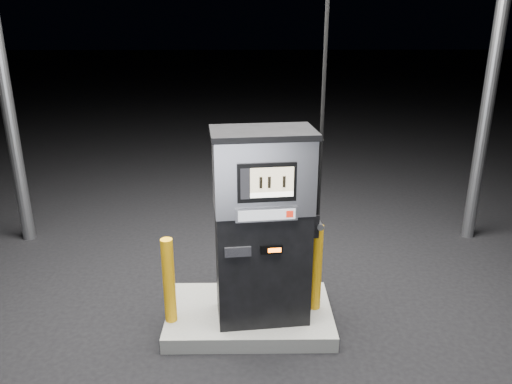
{
  "coord_description": "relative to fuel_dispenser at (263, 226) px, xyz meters",
  "views": [
    {
      "loc": [
        0.01,
        -4.23,
        2.88
      ],
      "look_at": [
        0.06,
        0.0,
        1.37
      ],
      "focal_mm": 35.0,
      "sensor_mm": 36.0,
      "label": 1
    }
  ],
  "objects": [
    {
      "name": "ground",
      "position": [
        -0.12,
        0.1,
        -1.08
      ],
      "size": [
        80.0,
        80.0,
        0.0
      ],
      "primitive_type": "plane",
      "color": "black",
      "rests_on": "ground"
    },
    {
      "name": "pump_island",
      "position": [
        -0.12,
        0.1,
        -1.01
      ],
      "size": [
        1.6,
        1.0,
        0.15
      ],
      "primitive_type": "cube",
      "color": "slate",
      "rests_on": "ground"
    },
    {
      "name": "fuel_dispenser",
      "position": [
        0.0,
        0.0,
        0.0
      ],
      "size": [
        1.02,
        0.63,
        3.76
      ],
      "rotation": [
        0.0,
        0.0,
        0.11
      ],
      "color": "black",
      "rests_on": "pump_island"
    },
    {
      "name": "bollard_left",
      "position": [
        -0.86,
        -0.08,
        -0.51
      ],
      "size": [
        0.13,
        0.13,
        0.84
      ],
      "primitive_type": "cylinder",
      "rotation": [
        0.0,
        0.0,
        -0.23
      ],
      "color": "#EBA20D",
      "rests_on": "pump_island"
    },
    {
      "name": "bollard_right",
      "position": [
        0.51,
        0.13,
        -0.49
      ],
      "size": [
        0.15,
        0.15,
        0.88
      ],
      "primitive_type": "cylinder",
      "rotation": [
        0.0,
        0.0,
        0.31
      ],
      "color": "#EBA20D",
      "rests_on": "pump_island"
    }
  ]
}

